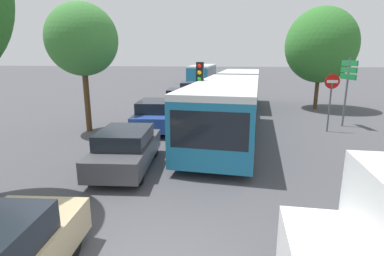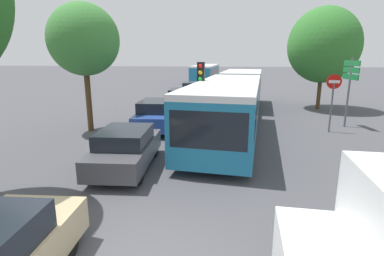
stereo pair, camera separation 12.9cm
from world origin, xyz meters
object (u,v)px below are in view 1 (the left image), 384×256
object	(u,v)px
traffic_light	(200,83)
direction_sign_post	(348,78)
articulated_bus	(234,96)
queued_car_navy	(179,98)
city_bus_rear	(203,73)
queued_car_blue	(156,115)
tree_left_mid	(82,40)
queued_car_graphite	(126,149)
queued_car_silver	(190,90)
tree_right_mid	(321,45)
no_entry_sign	(331,94)

from	to	relation	value
traffic_light	direction_sign_post	xyz separation A→B (m)	(7.40, 2.93, 0.07)
articulated_bus	direction_sign_post	world-z (taller)	direction_sign_post
queued_car_navy	city_bus_rear	bearing A→B (deg)	-3.94
queued_car_blue	traffic_light	distance (m)	3.11
city_bus_rear	tree_left_mid	size ratio (longest dim) A/B	1.87
articulated_bus	direction_sign_post	bearing A→B (deg)	91.27
queued_car_graphite	queued_car_silver	world-z (taller)	queued_car_silver
traffic_light	queued_car_navy	bearing A→B (deg)	-159.43
traffic_light	direction_sign_post	distance (m)	7.96
tree_left_mid	tree_right_mid	size ratio (longest dim) A/B	0.89
queued_car_blue	tree_right_mid	size ratio (longest dim) A/B	0.64
articulated_bus	queued_car_graphite	distance (m)	8.63
city_bus_rear	tree_left_mid	world-z (taller)	tree_left_mid
articulated_bus	traffic_light	xyz separation A→B (m)	(-1.61, -3.38, 1.01)
direction_sign_post	queued_car_silver	bearing A→B (deg)	-56.88
queued_car_graphite	queued_car_blue	distance (m)	5.53
city_bus_rear	traffic_light	distance (m)	27.49
queued_car_silver	traffic_light	distance (m)	13.23
queued_car_silver	queued_car_navy	bearing A→B (deg)	175.06
articulated_bus	no_entry_sign	size ratio (longest dim) A/B	6.23
articulated_bus	city_bus_rear	world-z (taller)	articulated_bus
articulated_bus	queued_car_blue	size ratio (longest dim) A/B	4.01
queued_car_blue	direction_sign_post	xyz separation A→B (m)	(9.72, 1.80, 1.82)
queued_car_navy	tree_left_mid	world-z (taller)	tree_left_mid
queued_car_silver	direction_sign_post	world-z (taller)	direction_sign_post
queued_car_navy	tree_right_mid	world-z (taller)	tree_right_mid
queued_car_navy	queued_car_blue	bearing A→B (deg)	175.21
queued_car_blue	tree_left_mid	size ratio (longest dim) A/B	0.72
articulated_bus	no_entry_sign	xyz separation A→B (m)	(4.61, -1.78, 0.39)
queued_car_blue	tree_left_mid	distance (m)	4.95
city_bus_rear	queued_car_navy	size ratio (longest dim) A/B	2.82
articulated_bus	no_entry_sign	distance (m)	4.96
queued_car_graphite	articulated_bus	bearing A→B (deg)	-28.73
queued_car_blue	tree_left_mid	bearing A→B (deg)	99.69
queued_car_navy	queued_car_silver	world-z (taller)	queued_car_silver
queued_car_blue	no_entry_sign	xyz separation A→B (m)	(8.53, 0.48, 1.12)
queued_car_graphite	no_entry_sign	xyz separation A→B (m)	(8.25, 6.00, 1.19)
queued_car_blue	articulated_bus	bearing A→B (deg)	-63.71
queued_car_navy	direction_sign_post	bearing A→B (deg)	-119.25
city_bus_rear	no_entry_sign	xyz separation A→B (m)	(8.31, -25.78, 0.47)
city_bus_rear	queued_car_silver	size ratio (longest dim) A/B	2.78
queued_car_silver	traffic_light	size ratio (longest dim) A/B	1.21
no_entry_sign	direction_sign_post	xyz separation A→B (m)	(1.19, 1.32, 0.69)
queued_car_graphite	no_entry_sign	size ratio (longest dim) A/B	1.42
direction_sign_post	traffic_light	bearing A→B (deg)	11.30
city_bus_rear	queued_car_graphite	xyz separation A→B (m)	(0.05, -31.78, -0.72)
queued_car_silver	tree_left_mid	size ratio (longest dim) A/B	0.67
queued_car_silver	traffic_light	world-z (taller)	traffic_light
no_entry_sign	direction_sign_post	size ratio (longest dim) A/B	0.78
queued_car_graphite	queued_car_navy	distance (m)	11.92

